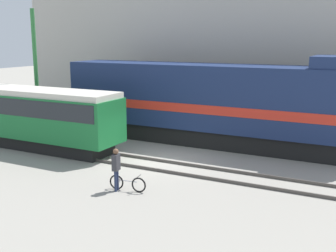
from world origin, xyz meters
TOP-DOWN VIEW (x-y plane):
  - ground_plane at (0.00, 0.00)m, footprint 120.00×120.00m
  - track_near at (0.00, -0.66)m, footprint 60.00×1.50m
  - track_far at (0.00, 4.62)m, footprint 60.00×1.51m
  - building_backdrop at (0.00, 11.85)m, footprint 32.88×6.00m
  - freight_locomotive at (0.90, 4.62)m, footprint 17.39×3.04m
  - streetcar at (-7.06, -0.66)m, footprint 9.78×2.54m
  - bicycle at (0.89, -4.13)m, footprint 1.60×0.44m
  - person at (0.49, -4.33)m, footprint 0.26×0.38m
  - utility_pole_left at (-9.71, 1.98)m, footprint 0.25×0.25m

SIDE VIEW (x-z plane):
  - ground_plane at x=0.00m, z-range 0.00..0.00m
  - track_near at x=0.00m, z-range 0.00..0.14m
  - track_far at x=0.00m, z-range 0.00..0.14m
  - bicycle at x=0.89m, z-range -0.03..0.66m
  - person at x=0.49m, z-range 0.20..1.96m
  - streetcar at x=-7.06m, z-range 0.24..3.56m
  - freight_locomotive at x=0.90m, z-range -0.17..5.02m
  - utility_pole_left at x=-9.71m, z-range 0.00..7.81m
  - building_backdrop at x=0.00m, z-range 0.00..11.13m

